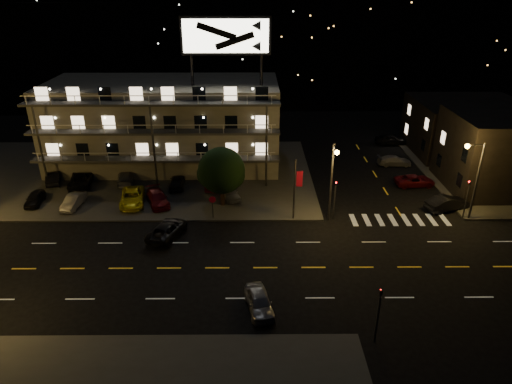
{
  "coord_description": "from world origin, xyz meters",
  "views": [
    {
      "loc": [
        0.98,
        -31.61,
        21.71
      ],
      "look_at": [
        1.28,
        8.0,
        3.21
      ],
      "focal_mm": 32.0,
      "sensor_mm": 36.0,
      "label": 1
    }
  ],
  "objects_px": {
    "lot_car_4": "(230,193)",
    "lot_car_2": "(132,197)",
    "side_car_0": "(447,203)",
    "road_car_east": "(259,302)",
    "road_car_west": "(167,230)",
    "tree": "(221,172)",
    "lot_car_7": "(126,177)"
  },
  "relations": [
    {
      "from": "lot_car_4",
      "to": "side_car_0",
      "type": "xyz_separation_m",
      "value": [
        22.53,
        -2.69,
        -0.02
      ]
    },
    {
      "from": "tree",
      "to": "road_car_west",
      "type": "relative_size",
      "value": 1.27
    },
    {
      "from": "road_car_east",
      "to": "road_car_west",
      "type": "distance_m",
      "value": 13.42
    },
    {
      "from": "tree",
      "to": "road_car_east",
      "type": "xyz_separation_m",
      "value": [
        3.66,
        -16.7,
        -3.2
      ]
    },
    {
      "from": "lot_car_2",
      "to": "road_car_west",
      "type": "distance_m",
      "value": 8.12
    },
    {
      "from": "lot_car_4",
      "to": "road_car_east",
      "type": "relative_size",
      "value": 0.91
    },
    {
      "from": "lot_car_2",
      "to": "road_car_west",
      "type": "relative_size",
      "value": 1.03
    },
    {
      "from": "tree",
      "to": "road_car_east",
      "type": "bearing_deg",
      "value": -77.63
    },
    {
      "from": "side_car_0",
      "to": "road_car_east",
      "type": "relative_size",
      "value": 1.14
    },
    {
      "from": "side_car_0",
      "to": "road_car_west",
      "type": "distance_m",
      "value": 28.48
    },
    {
      "from": "lot_car_4",
      "to": "road_car_west",
      "type": "relative_size",
      "value": 0.75
    },
    {
      "from": "lot_car_4",
      "to": "road_car_east",
      "type": "distance_m",
      "value": 18.55
    },
    {
      "from": "tree",
      "to": "side_car_0",
      "type": "bearing_deg",
      "value": -2.64
    },
    {
      "from": "lot_car_2",
      "to": "road_car_east",
      "type": "distance_m",
      "value": 21.54
    },
    {
      "from": "lot_car_2",
      "to": "side_car_0",
      "type": "relative_size",
      "value": 1.11
    },
    {
      "from": "lot_car_2",
      "to": "side_car_0",
      "type": "xyz_separation_m",
      "value": [
        32.8,
        -1.42,
        -0.1
      ]
    },
    {
      "from": "road_car_east",
      "to": "road_car_west",
      "type": "xyz_separation_m",
      "value": [
        -8.37,
        10.49,
        -0.0
      ]
    },
    {
      "from": "side_car_0",
      "to": "road_car_east",
      "type": "bearing_deg",
      "value": 108.67
    },
    {
      "from": "tree",
      "to": "road_car_west",
      "type": "height_order",
      "value": "tree"
    },
    {
      "from": "lot_car_7",
      "to": "road_car_east",
      "type": "relative_size",
      "value": 1.09
    },
    {
      "from": "lot_car_4",
      "to": "road_car_west",
      "type": "bearing_deg",
      "value": -145.63
    },
    {
      "from": "lot_car_7",
      "to": "lot_car_4",
      "type": "bearing_deg",
      "value": 149.07
    },
    {
      "from": "lot_car_2",
      "to": "side_car_0",
      "type": "height_order",
      "value": "lot_car_2"
    },
    {
      "from": "lot_car_4",
      "to": "lot_car_7",
      "type": "distance_m",
      "value": 13.1
    },
    {
      "from": "tree",
      "to": "lot_car_4",
      "type": "distance_m",
      "value": 3.59
    },
    {
      "from": "lot_car_4",
      "to": "lot_car_2",
      "type": "bearing_deg",
      "value": 166.43
    },
    {
      "from": "lot_car_4",
      "to": "lot_car_7",
      "type": "height_order",
      "value": "lot_car_7"
    },
    {
      "from": "lot_car_2",
      "to": "road_car_west",
      "type": "bearing_deg",
      "value": -63.13
    },
    {
      "from": "tree",
      "to": "lot_car_7",
      "type": "height_order",
      "value": "tree"
    },
    {
      "from": "tree",
      "to": "lot_car_7",
      "type": "xyz_separation_m",
      "value": [
        -11.61,
        5.89,
        -3.1
      ]
    },
    {
      "from": "tree",
      "to": "lot_car_2",
      "type": "relative_size",
      "value": 1.23
    },
    {
      "from": "road_car_east",
      "to": "lot_car_4",
      "type": "bearing_deg",
      "value": 87.69
    }
  ]
}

